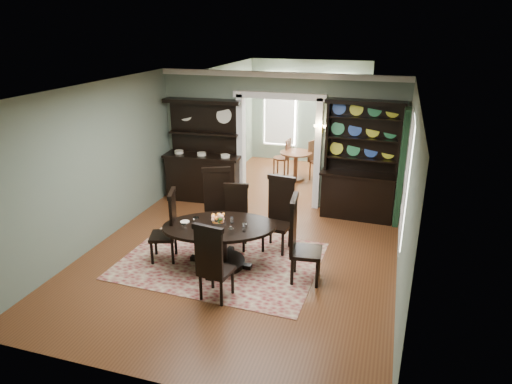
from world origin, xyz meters
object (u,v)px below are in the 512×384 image
Objects in this scene: dining_table at (220,238)px; welsh_dresser at (360,176)px; sideboard at (204,166)px; parlor_table at (296,162)px.

welsh_dresser is (2.06, 2.90, 0.38)m from dining_table.
dining_table is 0.96× the size of sideboard.
parlor_table is (-1.81, 1.96, -0.40)m from welsh_dresser.
sideboard is 0.94× the size of welsh_dresser.
parlor_table reaches higher than dining_table.
sideboard reaches higher than dining_table.
sideboard is 2.81× the size of parlor_table.
welsh_dresser reaches higher than dining_table.
sideboard is 3.60m from welsh_dresser.
dining_table is 4.87m from parlor_table.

